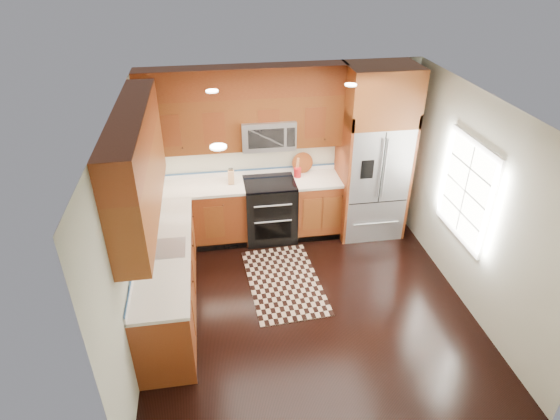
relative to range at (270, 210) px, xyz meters
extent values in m
plane|color=black|center=(0.25, -1.67, -0.47)|extent=(4.00, 4.00, 0.00)
cube|color=beige|center=(0.25, 0.33, 0.83)|extent=(4.00, 0.02, 2.60)
cube|color=beige|center=(-1.75, -1.67, 0.83)|extent=(0.02, 4.00, 2.60)
cube|color=beige|center=(2.25, -1.67, 0.83)|extent=(0.02, 4.00, 2.60)
cube|color=white|center=(2.23, -1.47, 0.93)|extent=(0.04, 1.10, 1.30)
cube|color=white|center=(2.22, -1.47, 0.93)|extent=(0.02, 0.95, 1.15)
cube|color=brown|center=(-1.06, 0.03, -0.02)|extent=(1.37, 0.60, 0.90)
cube|color=brown|center=(0.74, 0.03, -0.02)|extent=(0.72, 0.60, 0.90)
cube|color=brown|center=(-1.45, -1.47, -0.02)|extent=(0.60, 2.40, 0.90)
cube|color=white|center=(-0.32, 0.03, 0.45)|extent=(2.85, 0.62, 0.04)
cube|color=white|center=(-1.45, -1.47, 0.45)|extent=(0.62, 2.40, 0.04)
cube|color=brown|center=(-0.32, 0.17, 1.36)|extent=(2.85, 0.33, 0.75)
cube|color=brown|center=(-1.58, -1.47, 1.36)|extent=(0.33, 2.40, 0.75)
cube|color=brown|center=(-0.32, 0.17, 1.93)|extent=(2.85, 0.33, 0.40)
cube|color=brown|center=(-1.58, -1.47, 1.93)|extent=(0.33, 2.40, 0.40)
cube|color=black|center=(0.00, 0.00, -0.01)|extent=(0.76, 0.64, 0.92)
cube|color=black|center=(0.00, 0.00, 0.47)|extent=(0.76, 0.60, 0.02)
cube|color=black|center=(0.00, -0.31, 0.15)|extent=(0.55, 0.01, 0.18)
cube|color=black|center=(0.00, -0.31, -0.17)|extent=(0.55, 0.01, 0.28)
cylinder|color=#B2B2B7|center=(0.00, -0.34, 0.27)|extent=(0.55, 0.02, 0.02)
cylinder|color=#B2B2B7|center=(0.00, -0.34, 0.00)|extent=(0.55, 0.02, 0.02)
cube|color=#B2B2B7|center=(0.00, 0.13, 1.19)|extent=(0.76, 0.40, 0.42)
cube|color=black|center=(-0.05, -0.06, 1.19)|extent=(0.50, 0.01, 0.28)
cube|color=#B2B2B7|center=(1.55, -0.04, 0.43)|extent=(0.90, 0.74, 1.80)
cube|color=black|center=(1.55, -0.41, 0.78)|extent=(0.01, 0.01, 1.08)
cube|color=black|center=(1.33, -0.41, 0.78)|extent=(0.18, 0.01, 0.28)
cube|color=brown|center=(1.08, -0.04, 0.53)|extent=(0.04, 0.74, 2.00)
cube|color=brown|center=(2.02, -0.04, 0.53)|extent=(0.04, 0.74, 2.00)
cube|color=brown|center=(1.55, -0.04, 1.73)|extent=(0.98, 0.74, 0.80)
cube|color=#B2B2B7|center=(-1.45, -1.47, 0.48)|extent=(0.50, 0.42, 0.02)
cylinder|color=#B2B2B7|center=(-1.65, -1.25, 0.61)|extent=(0.02, 0.02, 0.28)
torus|color=#B2B2B7|center=(-1.65, -1.33, 0.75)|extent=(0.18, 0.02, 0.18)
cube|color=black|center=(0.03, -1.15, -0.46)|extent=(1.03, 1.62, 0.01)
cube|color=tan|center=(-0.56, 0.08, 0.57)|extent=(0.10, 0.13, 0.19)
cylinder|color=#A51418|center=(0.44, 0.12, 0.54)|extent=(0.12, 0.12, 0.14)
cylinder|color=brown|center=(0.54, 0.27, 0.48)|extent=(0.35, 0.35, 0.02)
camera|label=1|loc=(-0.81, -6.08, 3.64)|focal=30.00mm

